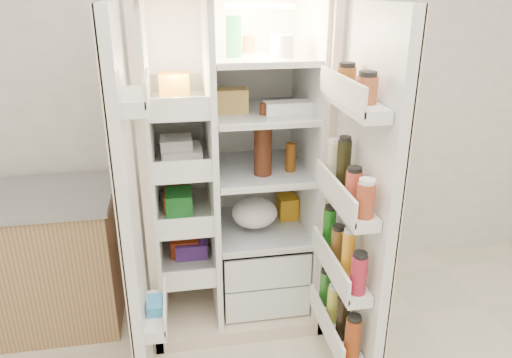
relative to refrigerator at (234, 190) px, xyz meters
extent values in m
cube|color=white|center=(0.14, 0.35, 0.61)|extent=(4.00, 0.02, 2.70)
cube|color=beige|center=(-0.02, 0.28, 0.16)|extent=(0.92, 0.04, 1.80)
cube|color=beige|center=(-0.46, -0.05, 0.16)|extent=(0.04, 0.70, 1.80)
cube|color=beige|center=(0.42, -0.05, 0.16)|extent=(0.04, 0.70, 1.80)
cube|color=beige|center=(-0.02, -0.05, -0.70)|extent=(0.92, 0.70, 0.08)
cube|color=white|center=(-0.02, 0.25, 0.18)|extent=(0.84, 0.02, 1.68)
cube|color=white|center=(-0.43, -0.05, 0.18)|extent=(0.02, 0.62, 1.68)
cube|color=white|center=(0.39, -0.05, 0.18)|extent=(0.02, 0.62, 1.68)
cube|color=white|center=(-0.13, -0.05, 0.18)|extent=(0.03, 0.62, 1.68)
cube|color=silver|center=(0.14, -0.07, -0.56)|extent=(0.47, 0.52, 0.19)
cube|color=silver|center=(0.14, -0.07, -0.36)|extent=(0.47, 0.52, 0.19)
cube|color=#FFD18C|center=(0.14, 0.00, 0.98)|extent=(0.30, 0.30, 0.02)
cube|color=white|center=(-0.28, -0.05, -0.39)|extent=(0.28, 0.58, 0.02)
cube|color=white|center=(-0.28, -0.05, -0.09)|extent=(0.28, 0.58, 0.02)
cube|color=white|center=(-0.28, -0.05, 0.21)|extent=(0.28, 0.58, 0.02)
cube|color=white|center=(-0.28, -0.05, 0.51)|extent=(0.28, 0.58, 0.02)
cube|color=silver|center=(0.14, -0.05, -0.22)|extent=(0.49, 0.58, 0.01)
cube|color=silver|center=(0.14, -0.05, 0.14)|extent=(0.49, 0.58, 0.01)
cube|color=silver|center=(0.14, -0.05, 0.46)|extent=(0.49, 0.58, 0.02)
cube|color=silver|center=(0.14, -0.05, 0.74)|extent=(0.49, 0.58, 0.02)
cube|color=#CA401C|center=(-0.28, -0.05, -0.33)|extent=(0.16, 0.20, 0.10)
cube|color=green|center=(-0.28, -0.05, -0.02)|extent=(0.14, 0.18, 0.12)
cube|color=white|center=(-0.28, -0.05, 0.25)|extent=(0.20, 0.22, 0.07)
cube|color=gold|center=(-0.28, -0.05, 0.59)|extent=(0.15, 0.16, 0.14)
cube|color=#6B38AA|center=(-0.28, -0.05, -0.34)|extent=(0.18, 0.20, 0.09)
cube|color=#D65D25|center=(-0.28, -0.05, -0.03)|extent=(0.14, 0.18, 0.10)
cube|color=white|center=(-0.28, -0.05, 0.28)|extent=(0.16, 0.16, 0.12)
sphere|color=orange|center=(0.01, -0.15, -0.62)|extent=(0.07, 0.07, 0.07)
sphere|color=orange|center=(0.10, -0.11, -0.62)|extent=(0.07, 0.07, 0.07)
sphere|color=orange|center=(0.20, -0.15, -0.62)|extent=(0.07, 0.07, 0.07)
sphere|color=orange|center=(0.06, -0.01, -0.62)|extent=(0.07, 0.07, 0.07)
sphere|color=orange|center=(0.16, -0.03, -0.62)|extent=(0.07, 0.07, 0.07)
sphere|color=orange|center=(0.26, -0.07, -0.62)|extent=(0.07, 0.07, 0.07)
sphere|color=orange|center=(-0.02, -0.07, -0.62)|extent=(0.07, 0.07, 0.07)
ellipsoid|color=#406A23|center=(0.14, -0.05, -0.34)|extent=(0.26, 0.24, 0.11)
cylinder|color=#431D0E|center=(0.14, -0.15, 0.29)|extent=(0.09, 0.09, 0.29)
cylinder|color=#6A360B|center=(0.29, -0.13, 0.22)|extent=(0.05, 0.05, 0.15)
cube|color=#217938|center=(0.00, -0.09, 0.84)|extent=(0.07, 0.07, 0.19)
cylinder|color=silver|center=(0.23, -0.13, 0.80)|extent=(0.11, 0.11, 0.10)
cylinder|color=#A45325|center=(0.10, 0.08, 0.79)|extent=(0.06, 0.06, 0.08)
cube|color=white|center=(0.27, -0.15, 0.49)|extent=(0.24, 0.10, 0.06)
cube|color=tan|center=(-0.03, -0.07, 0.52)|extent=(0.20, 0.11, 0.12)
ellipsoid|color=silver|center=(0.10, -0.11, -0.13)|extent=(0.25, 0.23, 0.16)
cube|color=orange|center=(0.32, 0.04, -0.15)|extent=(0.11, 0.13, 0.13)
cube|color=white|center=(-0.52, -0.60, 0.16)|extent=(0.05, 0.40, 1.72)
cube|color=beige|center=(-0.54, -0.60, 0.16)|extent=(0.01, 0.40, 1.72)
cube|color=white|center=(-0.45, -0.60, -0.34)|extent=(0.09, 0.32, 0.06)
cube|color=white|center=(-0.45, -0.60, 0.66)|extent=(0.09, 0.32, 0.06)
cube|color=#338CCC|center=(-0.45, -0.60, -0.31)|extent=(0.07, 0.12, 0.10)
cube|color=white|center=(0.48, -0.69, 0.16)|extent=(0.05, 0.58, 1.72)
cube|color=beige|center=(0.51, -0.69, 0.16)|extent=(0.01, 0.58, 1.72)
cube|color=white|center=(0.40, -0.69, -0.48)|extent=(0.11, 0.50, 0.05)
cube|color=white|center=(0.40, -0.69, -0.14)|extent=(0.11, 0.50, 0.05)
cube|color=white|center=(0.40, -0.69, 0.21)|extent=(0.11, 0.50, 0.05)
cube|color=white|center=(0.40, -0.69, 0.64)|extent=(0.11, 0.50, 0.05)
cylinder|color=maroon|center=(0.40, -0.89, -0.36)|extent=(0.07, 0.07, 0.20)
cylinder|color=black|center=(0.40, -0.76, -0.35)|extent=(0.06, 0.06, 0.22)
cylinder|color=gold|center=(0.40, -0.63, -0.37)|extent=(0.06, 0.06, 0.18)
cylinder|color=#286E24|center=(0.40, -0.50, -0.36)|extent=(0.06, 0.06, 0.19)
cylinder|color=maroon|center=(0.40, -0.89, -0.03)|extent=(0.07, 0.07, 0.17)
cylinder|color=orange|center=(0.40, -0.76, -0.01)|extent=(0.06, 0.06, 0.21)
cylinder|color=brown|center=(0.40, -0.63, -0.04)|extent=(0.07, 0.07, 0.16)
cylinder|color=#176116|center=(0.40, -0.50, -0.02)|extent=(0.06, 0.06, 0.20)
cylinder|color=#933820|center=(0.40, -0.89, 0.30)|extent=(0.07, 0.07, 0.14)
cylinder|color=#B03F2D|center=(0.40, -0.76, 0.30)|extent=(0.07, 0.07, 0.14)
cylinder|color=black|center=(0.40, -0.63, 0.35)|extent=(0.06, 0.06, 0.23)
cylinder|color=beige|center=(0.40, -0.50, 0.32)|extent=(0.06, 0.06, 0.18)
cylinder|color=brown|center=(0.40, -0.81, 0.71)|extent=(0.08, 0.08, 0.10)
cylinder|color=brown|center=(0.40, -0.59, 0.71)|extent=(0.08, 0.08, 0.10)
cube|color=#A58452|center=(-1.20, 0.01, -0.37)|extent=(1.05, 0.54, 0.75)
cube|color=gray|center=(-1.20, 0.01, 0.03)|extent=(1.09, 0.58, 0.04)
camera|label=1|loc=(-0.31, -2.49, 1.07)|focal=34.00mm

